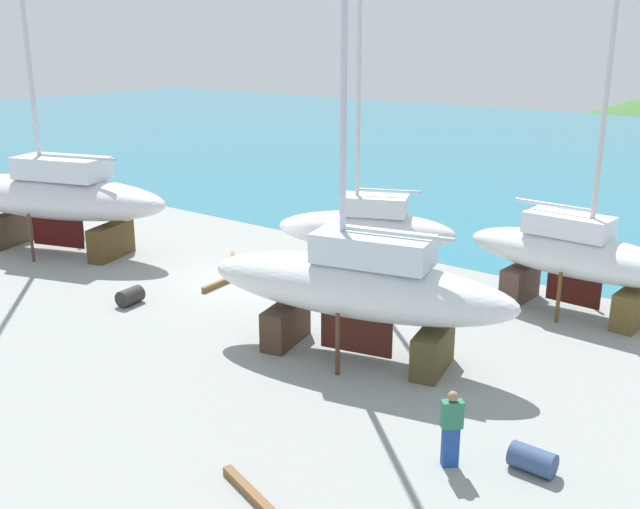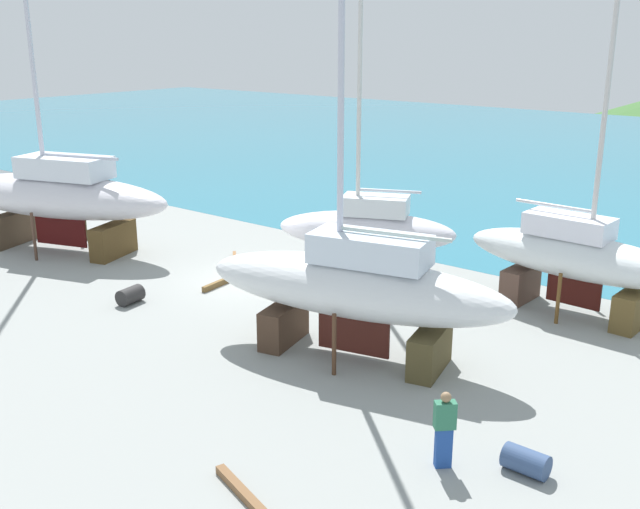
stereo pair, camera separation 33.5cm
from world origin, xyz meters
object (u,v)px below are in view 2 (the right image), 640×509
at_px(barrel_rust_mid, 130,295).
at_px(sailboat_far_slipway, 367,231).
at_px(worker, 444,428).
at_px(barrel_by_slipway, 526,461).
at_px(sailboat_mid_port, 355,286).
at_px(sailboat_small_center, 576,257).
at_px(sailboat_large_starboard, 58,195).

bearing_deg(barrel_rust_mid, sailboat_far_slipway, 58.61).
height_order(worker, barrel_by_slipway, worker).
bearing_deg(sailboat_mid_port, sailboat_small_center, -129.68).
height_order(sailboat_small_center, barrel_rust_mid, sailboat_small_center).
xyz_separation_m(barrel_by_slipway, barrel_rust_mid, (-14.42, 1.14, 0.01)).
bearing_deg(sailboat_large_starboard, barrel_rust_mid, 145.14).
xyz_separation_m(sailboat_large_starboard, worker, (20.32, -4.18, -1.45)).
distance_m(worker, barrel_by_slipway, 1.79).
bearing_deg(barrel_rust_mid, barrel_by_slipway, -4.52).
bearing_deg(sailboat_far_slipway, sailboat_small_center, 163.72).
bearing_deg(sailboat_large_starboard, barrel_by_slipway, 153.07).
relative_size(sailboat_large_starboard, worker, 9.66).
height_order(worker, barrel_rust_mid, worker).
distance_m(sailboat_far_slipway, sailboat_large_starboard, 12.88).
relative_size(sailboat_small_center, barrel_by_slipway, 14.05).
relative_size(sailboat_mid_port, barrel_by_slipway, 15.68).
height_order(sailboat_mid_port, sailboat_small_center, sailboat_mid_port).
bearing_deg(barrel_by_slipway, sailboat_large_starboard, 171.28).
relative_size(worker, barrel_rust_mid, 1.98).
bearing_deg(sailboat_small_center, sailboat_mid_port, -113.65).
relative_size(worker, barrel_by_slipway, 1.86).
relative_size(sailboat_mid_port, barrel_rust_mid, 16.76).
bearing_deg(barrel_rust_mid, worker, -8.71).
distance_m(sailboat_mid_port, barrel_rust_mid, 8.60).
height_order(sailboat_small_center, sailboat_large_starboard, sailboat_large_starboard).
bearing_deg(worker, sailboat_mid_port, -169.73).
relative_size(sailboat_far_slipway, worker, 6.68).
distance_m(sailboat_small_center, barrel_rust_mid, 14.54).
bearing_deg(sailboat_mid_port, worker, 131.67).
distance_m(sailboat_mid_port, sailboat_large_starboard, 15.69).
relative_size(barrel_by_slipway, barrel_rust_mid, 1.07).
xyz_separation_m(sailboat_mid_port, sailboat_far_slipway, (-3.86, 6.02, -0.34)).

